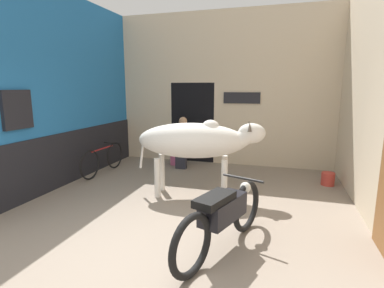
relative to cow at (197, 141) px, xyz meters
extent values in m
plane|color=gray|center=(-0.01, -2.25, -1.01)|extent=(30.00, 30.00, 0.00)
cube|color=#236BAD|center=(-2.83, 0.10, 0.90)|extent=(0.18, 4.69, 3.82)
cube|color=black|center=(-2.73, 0.10, -0.48)|extent=(0.03, 4.69, 1.07)
cube|color=black|center=(-2.71, -1.22, 0.59)|extent=(0.08, 0.56, 0.64)
cube|color=beige|center=(-0.01, 2.53, 1.94)|extent=(5.45, 0.18, 1.74)
cube|color=beige|center=(-2.07, 2.53, 0.03)|extent=(1.35, 0.18, 2.08)
cube|color=beige|center=(1.24, 2.53, 0.03)|extent=(2.94, 0.18, 2.08)
cube|color=black|center=(-0.81, 2.89, 0.03)|extent=(1.17, 0.90, 2.08)
cube|color=black|center=(0.47, 2.42, 0.69)|extent=(0.90, 0.03, 0.27)
cube|color=beige|center=(2.80, 0.10, 0.90)|extent=(0.18, 4.69, 3.82)
ellipsoid|color=silver|center=(-0.09, -0.01, 0.01)|extent=(2.02, 0.98, 0.64)
ellipsoid|color=silver|center=(0.25, 0.04, 0.27)|extent=(0.34, 0.31, 0.23)
cylinder|color=silver|center=(0.79, 0.13, 0.06)|extent=(0.46, 0.37, 0.42)
ellipsoid|color=silver|center=(0.95, 0.16, 0.16)|extent=(0.52, 0.38, 0.36)
cylinder|color=silver|center=(-1.00, -0.17, -0.22)|extent=(0.14, 0.07, 0.64)
cylinder|color=silver|center=(0.47, 0.27, -0.66)|extent=(0.11, 0.11, 0.71)
cylinder|color=silver|center=(0.54, -0.10, -0.66)|extent=(0.11, 0.11, 0.71)
cylinder|color=silver|center=(-0.71, 0.07, -0.66)|extent=(0.11, 0.11, 0.71)
cylinder|color=silver|center=(-0.65, -0.30, -0.66)|extent=(0.11, 0.11, 0.71)
cone|color=#473D33|center=(0.89, 0.28, 0.29)|extent=(0.09, 0.15, 0.19)
cone|color=#473D33|center=(0.93, 0.03, 0.29)|extent=(0.09, 0.15, 0.19)
torus|color=black|center=(0.62, -2.37, -0.66)|extent=(0.31, 0.69, 0.70)
torus|color=black|center=(1.04, -1.16, -0.66)|extent=(0.31, 0.69, 0.70)
cube|color=black|center=(0.83, -1.76, -0.47)|extent=(0.50, 0.76, 0.28)
cube|color=black|center=(0.77, -1.95, -0.29)|extent=(0.43, 0.62, 0.09)
cylinder|color=black|center=(1.00, -1.29, -0.22)|extent=(0.56, 0.22, 0.03)
sphere|color=silver|center=(1.03, -1.21, -0.38)|extent=(0.15, 0.15, 0.15)
torus|color=black|center=(-2.45, 0.25, -0.69)|extent=(0.05, 0.65, 0.65)
torus|color=black|center=(-2.43, 1.22, -0.69)|extent=(0.05, 0.65, 0.65)
cylinder|color=red|center=(-2.44, 0.73, -0.43)|extent=(0.05, 0.80, 0.03)
cylinder|color=black|center=(-2.43, 1.13, -0.37)|extent=(0.44, 0.04, 0.03)
cube|color=#282833|center=(-0.86, 1.65, -0.79)|extent=(0.26, 0.14, 0.44)
cube|color=#282833|center=(-0.86, 1.74, -0.52)|extent=(0.26, 0.32, 0.11)
cube|color=#386B42|center=(-0.86, 1.81, -0.24)|extent=(0.37, 0.20, 0.56)
sphere|color=tan|center=(-0.86, 1.81, 0.14)|extent=(0.20, 0.20, 0.20)
cylinder|color=#DB6093|center=(-1.14, 1.95, -0.81)|extent=(0.21, 0.21, 0.40)
cylinder|color=#DB6093|center=(-1.14, 1.95, -0.59)|extent=(0.31, 0.31, 0.04)
cylinder|color=#C63D33|center=(2.42, 1.30, -0.88)|extent=(0.26, 0.26, 0.26)
camera|label=1|loc=(1.44, -5.09, 0.96)|focal=28.00mm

